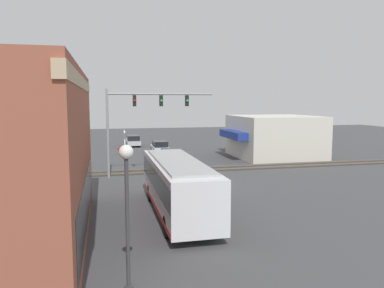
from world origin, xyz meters
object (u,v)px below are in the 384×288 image
parked_car_white (160,147)px  parked_car_silver (133,141)px  pedestrian_near_bus (206,187)px  streetlamp (127,209)px  parked_car_black (170,156)px  city_bus (177,184)px  crossing_signal (125,149)px

parked_car_white → parked_car_silver: (8.07, 2.60, 0.02)m
parked_car_silver → pedestrian_near_bus: size_ratio=2.70×
streetlamp → pedestrian_near_bus: size_ratio=2.73×
parked_car_black → parked_car_white: size_ratio=1.01×
city_bus → parked_car_white: city_bus is taller
streetlamp → parked_car_silver: 41.38m
crossing_signal → pedestrian_near_bus: bearing=-154.4°
city_bus → parked_car_white: size_ratio=2.47×
parked_car_silver → streetlamp: bearing=175.5°
city_bus → streetlamp: size_ratio=2.13×
city_bus → crossing_signal: crossing_signal is taller
city_bus → crossing_signal: size_ratio=2.74×
parked_car_black → parked_car_white: (7.26, 0.00, 0.03)m
city_bus → parked_car_silver: (32.62, -0.00, -0.98)m
streetlamp → pedestrian_near_bus: 12.08m
city_bus → parked_car_black: 17.52m
parked_car_white → pedestrian_near_bus: bearing=178.9°
city_bus → pedestrian_near_bus: size_ratio=5.80×
parked_car_white → parked_car_silver: bearing=17.8°
city_bus → streetlamp: (-8.58, 3.21, 1.26)m
streetlamp → parked_car_silver: streetlamp is taller
city_bus → crossing_signal: 11.49m
parked_car_black → pedestrian_near_bus: (-15.25, 0.42, 0.28)m
city_bus → crossing_signal: bearing=11.3°
parked_car_silver → crossing_signal: bearing=174.0°
parked_car_black → pedestrian_near_bus: size_ratio=2.36×
parked_car_black → parked_car_silver: (15.33, 2.60, 0.05)m
streetlamp → parked_car_black: streetlamp is taller
streetlamp → parked_car_black: size_ratio=1.15×
parked_car_black → parked_car_white: parked_car_white is taller
parked_car_silver → pedestrian_near_bus: pedestrian_near_bus is taller
parked_car_black → city_bus: bearing=171.4°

